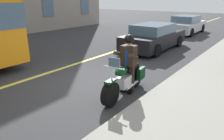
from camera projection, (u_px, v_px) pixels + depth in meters
The scene contains 6 objects.
ground_plane at pixel (92, 83), 7.13m from camera, with size 80.00×80.00×0.00m, color #333335.
lane_center_stripe at pixel (54, 71), 8.27m from camera, with size 60.00×0.16×0.01m, color #E5DB4C.
motorcycle_main at pixel (125, 80), 6.16m from camera, with size 2.22×0.76×1.26m.
rider_main at pixel (129, 59), 6.13m from camera, with size 0.67×0.60×1.74m.
car_silver at pixel (186, 25), 16.87m from camera, with size 4.60×1.92×1.40m.
car_dark at pixel (154, 37), 11.53m from camera, with size 4.60×1.92×1.40m.
Camera 1 is at (4.89, 4.51, 2.69)m, focal length 34.07 mm.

